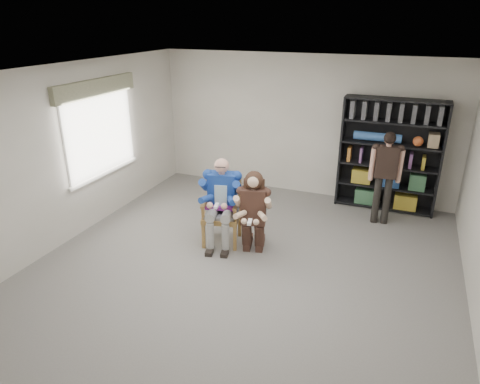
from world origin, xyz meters
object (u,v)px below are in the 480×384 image
at_px(kneeling_woman, 253,214).
at_px(bookshelf, 389,156).
at_px(standing_man, 384,179).
at_px(armchair, 222,211).
at_px(seated_man, 222,202).

bearing_deg(kneeling_woman, bookshelf, 42.40).
bearing_deg(standing_man, armchair, -151.54).
distance_m(armchair, bookshelf, 3.39).
height_order(armchair, seated_man, seated_man).
distance_m(seated_man, kneeling_woman, 0.60).
relative_size(armchair, kneeling_woman, 0.84).
relative_size(seated_man, bookshelf, 0.68).
xyz_separation_m(seated_man, standing_man, (2.32, 1.71, 0.12)).
relative_size(armchair, seated_man, 0.77).
bearing_deg(armchair, kneeling_woman, -24.78).
xyz_separation_m(armchair, kneeling_woman, (0.58, -0.12, 0.10)).
bearing_deg(kneeling_woman, armchair, 155.22).
height_order(seated_man, kneeling_woman, seated_man).
bearing_deg(armchair, seated_man, -13.09).
relative_size(armchair, bookshelf, 0.52).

